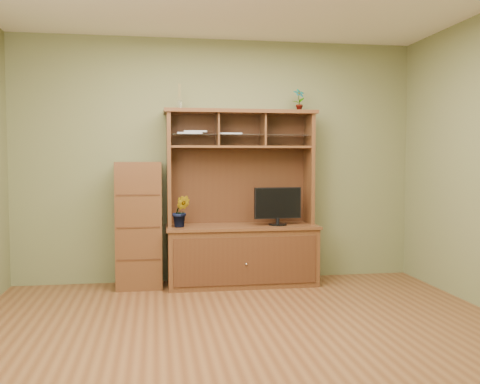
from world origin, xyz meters
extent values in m
cube|color=#583119|center=(0.00, 0.00, -0.01)|extent=(4.50, 4.00, 0.02)
cube|color=olive|center=(0.00, 2.01, 1.35)|extent=(4.50, 0.02, 2.70)
cube|color=olive|center=(0.00, -2.01, 1.35)|extent=(4.50, 0.02, 2.70)
cube|color=#4E2716|center=(0.22, 1.71, 0.31)|extent=(1.60, 0.55, 0.62)
cube|color=#3B1D10|center=(0.22, 1.42, 0.31)|extent=(1.50, 0.01, 0.50)
sphere|color=silver|center=(0.22, 1.41, 0.28)|extent=(0.02, 0.02, 0.02)
cube|color=#4E2716|center=(0.22, 1.71, 0.64)|extent=(1.64, 0.59, 0.03)
cube|color=#4E2716|center=(-0.56, 1.80, 1.27)|extent=(0.04, 0.35, 1.25)
cube|color=#4E2716|center=(1.00, 1.80, 1.27)|extent=(0.04, 0.35, 1.25)
cube|color=#3B1D10|center=(0.22, 1.97, 1.27)|extent=(1.52, 0.02, 1.25)
cube|color=#4E2716|center=(0.22, 1.80, 1.88)|extent=(1.66, 0.40, 0.04)
cube|color=#4E2716|center=(0.22, 1.80, 1.50)|extent=(1.52, 0.32, 0.02)
cube|color=#4E2716|center=(-0.03, 1.80, 1.69)|extent=(0.02, 0.31, 0.35)
cube|color=#4E2716|center=(0.48, 1.80, 1.69)|extent=(0.02, 0.31, 0.35)
cube|color=silver|center=(0.22, 1.79, 1.63)|extent=(1.50, 0.27, 0.01)
cylinder|color=black|center=(0.61, 1.65, 0.66)|extent=(0.20, 0.20, 0.02)
cylinder|color=black|center=(0.61, 1.65, 0.70)|extent=(0.04, 0.04, 0.06)
cube|color=black|center=(0.61, 1.65, 0.89)|extent=(0.52, 0.08, 0.34)
imported|color=#31511C|center=(-0.44, 1.65, 0.82)|extent=(0.20, 0.17, 0.34)
imported|color=#386322|center=(0.88, 1.80, 2.03)|extent=(0.15, 0.12, 0.25)
cylinder|color=silver|center=(-0.44, 1.80, 1.95)|extent=(0.05, 0.05, 0.10)
cylinder|color=olive|center=(-0.44, 1.80, 2.09)|extent=(0.04, 0.04, 0.18)
cube|color=#B8B7BD|center=(-0.33, 1.80, 1.64)|extent=(0.26, 0.20, 0.02)
cube|color=#B8B7BD|center=(-0.26, 1.80, 1.66)|extent=(0.27, 0.22, 0.02)
cube|color=#B8B7BD|center=(0.11, 1.80, 1.64)|extent=(0.26, 0.21, 0.02)
cube|color=#4E2716|center=(-0.88, 1.76, 0.67)|extent=(0.48, 0.43, 1.34)
cube|color=#3B1D10|center=(-0.88, 1.55, 0.33)|extent=(0.44, 0.01, 0.02)
cube|color=#3B1D10|center=(-0.88, 1.55, 0.67)|extent=(0.44, 0.01, 0.01)
cube|color=#3B1D10|center=(-0.88, 1.55, 1.00)|extent=(0.44, 0.01, 0.02)
camera|label=1|loc=(-0.70, -3.99, 1.36)|focal=40.00mm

